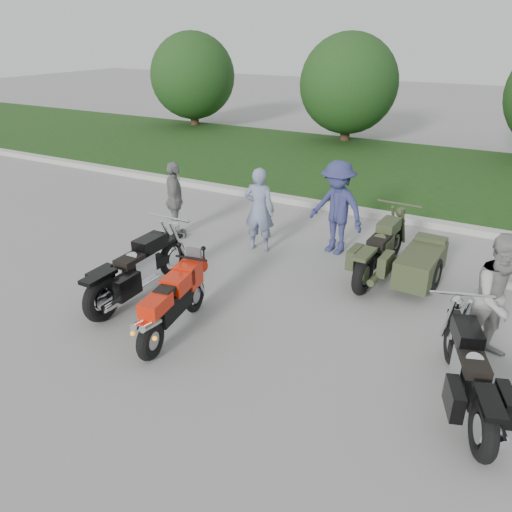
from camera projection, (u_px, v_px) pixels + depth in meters
The scene contains 13 objects.
ground at pixel (221, 338), 7.15m from camera, with size 80.00×80.00×0.00m, color gray.
curb at pixel (357, 211), 11.90m from camera, with size 60.00×0.30×0.15m, color #B8B5AD.
grass_strip at pixel (400, 172), 15.20m from camera, with size 60.00×8.00×0.14m, color #29501B.
tree_far_left at pixel (193, 76), 21.39m from camera, with size 3.60×3.60×4.00m.
tree_mid_left at pixel (349, 84), 18.31m from camera, with size 3.60×3.60×4.00m.
sportbike_red at pixel (172, 302), 7.02m from camera, with size 0.51×1.87×0.89m.
cruiser_left at pixel (136, 272), 8.00m from camera, with size 0.41×2.42×0.93m.
cruiser_right at pixel (470, 377), 5.65m from camera, with size 0.94×2.18×0.87m.
cruiser_sidecar at pixel (403, 259), 8.54m from camera, with size 1.23×2.41×0.93m.
person_stripe at pixel (259, 210), 9.69m from camera, with size 0.61×0.40×1.67m, color gray.
person_grey at pixel (499, 299), 6.38m from camera, with size 0.86×0.67×1.76m, color #979792.
person_denim at pixel (337, 208), 9.53m from camera, with size 1.18×0.68×1.83m, color navy.
person_back at pixel (175, 200), 10.31m from camera, with size 0.94×0.39×1.61m, color gray.
Camera 1 is at (3.35, -5.03, 4.03)m, focal length 35.00 mm.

